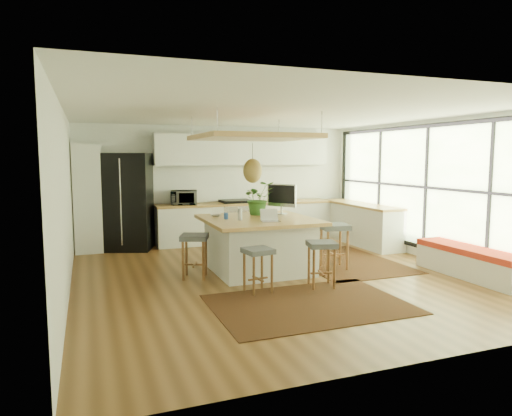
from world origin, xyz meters
name	(u,v)px	position (x,y,z in m)	size (l,w,h in m)	color
floor	(277,276)	(0.00, 0.00, 0.00)	(7.00, 7.00, 0.00)	#583719
ceiling	(278,113)	(0.00, 0.00, 2.70)	(7.00, 7.00, 0.00)	white
wall_back	(220,184)	(0.00, 3.50, 1.35)	(6.50, 6.50, 0.00)	silver
wall_front	(425,225)	(0.00, -3.50, 1.35)	(6.50, 6.50, 0.00)	silver
wall_left	(65,202)	(-3.25, 0.00, 1.35)	(7.00, 7.00, 0.00)	silver
wall_right	(435,191)	(3.25, 0.00, 1.35)	(7.00, 7.00, 0.00)	silver
window_wall	(434,188)	(3.22, 0.00, 1.40)	(0.10, 6.20, 2.60)	black
pantry	(87,199)	(-2.95, 3.18, 1.12)	(0.55, 0.60, 2.25)	silver
back_counter_base	(246,223)	(0.55, 3.18, 0.44)	(4.20, 0.60, 0.88)	silver
back_counter_top	(246,203)	(0.55, 3.18, 0.90)	(4.24, 0.64, 0.05)	olive
backsplash	(242,184)	(0.55, 3.48, 1.35)	(4.20, 0.02, 0.80)	white
upper_cabinets	(244,150)	(0.55, 3.32, 2.15)	(4.20, 0.34, 0.70)	silver
range	(236,221)	(0.30, 3.18, 0.50)	(0.76, 0.62, 1.00)	#A5A5AA
right_counter_base	(360,224)	(2.93, 2.00, 0.44)	(0.60, 2.50, 0.88)	silver
right_counter_top	(361,205)	(2.93, 2.00, 0.90)	(0.64, 2.54, 0.05)	olive
window_bench	(470,262)	(2.95, -1.20, 0.25)	(0.52, 2.00, 0.50)	silver
ceiling_panel	(253,153)	(-0.30, 0.40, 2.05)	(1.86, 1.86, 0.80)	olive
rug_near	(309,304)	(-0.20, -1.55, 0.01)	(2.60, 1.80, 0.01)	black
rug_right	(343,262)	(1.57, 0.50, 0.01)	(1.80, 2.60, 0.01)	black
fridge	(126,207)	(-2.18, 3.17, 0.93)	(1.03, 0.80, 2.07)	black
island	(259,245)	(-0.18, 0.42, 0.47)	(1.85, 1.85, 0.93)	olive
stool_near_left	(258,269)	(-0.65, -0.78, 0.35)	(0.39, 0.39, 0.66)	#46494D
stool_near_right	(322,264)	(0.36, -0.86, 0.35)	(0.42, 0.42, 0.70)	#46494D
stool_right_front	(334,249)	(1.14, 0.10, 0.35)	(0.47, 0.47, 0.80)	#46494D
stool_right_back	(308,242)	(1.03, 0.91, 0.35)	(0.39, 0.39, 0.67)	#46494D
stool_left_side	(195,257)	(-1.34, 0.34, 0.35)	(0.43, 0.43, 0.72)	#46494D
laptop	(271,214)	(-0.15, -0.06, 1.05)	(0.29, 0.31, 0.22)	#A5A5AA
monitor	(282,200)	(0.41, 0.78, 1.19)	(0.62, 0.22, 0.57)	#A5A5AA
microwave	(184,196)	(-0.93, 3.15, 1.12)	(0.57, 0.32, 0.39)	#A5A5AA
island_plant	(258,202)	(-0.02, 0.86, 1.17)	(0.56, 0.62, 0.48)	#1E4C19
island_bowl	(216,215)	(-0.82, 0.89, 0.95)	(0.19, 0.19, 0.05)	white
island_bottle_0	(226,213)	(-0.73, 0.52, 1.03)	(0.07, 0.07, 0.19)	#2C57B1
island_bottle_1	(239,215)	(-0.58, 0.27, 1.03)	(0.07, 0.07, 0.19)	#BABDC0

